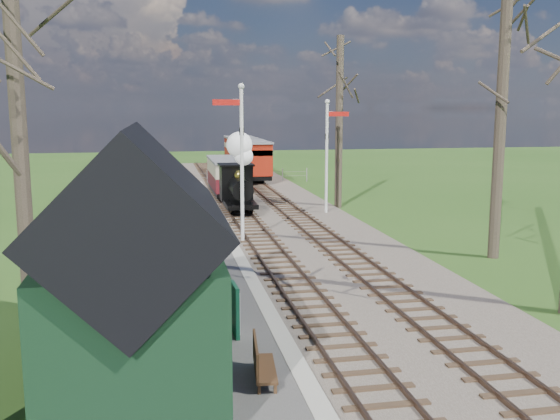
# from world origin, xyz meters

# --- Properties ---
(distant_hills) EXTENTS (114.40, 48.00, 22.02)m
(distant_hills) POSITION_xyz_m (1.40, 64.38, -16.21)
(distant_hills) COLOR #385B23
(distant_hills) RESTS_ON ground
(ballast_bed) EXTENTS (8.00, 60.00, 0.10)m
(ballast_bed) POSITION_xyz_m (1.30, 22.00, 0.05)
(ballast_bed) COLOR brown
(ballast_bed) RESTS_ON ground
(track_near) EXTENTS (1.60, 60.00, 0.15)m
(track_near) POSITION_xyz_m (0.00, 22.00, 0.10)
(track_near) COLOR brown
(track_near) RESTS_ON ground
(track_far) EXTENTS (1.60, 60.00, 0.15)m
(track_far) POSITION_xyz_m (2.60, 22.00, 0.10)
(track_far) COLOR brown
(track_far) RESTS_ON ground
(platform) EXTENTS (5.00, 44.00, 0.20)m
(platform) POSITION_xyz_m (-3.50, 14.00, 0.10)
(platform) COLOR #474442
(platform) RESTS_ON ground
(coping_strip) EXTENTS (0.40, 44.00, 0.21)m
(coping_strip) POSITION_xyz_m (-1.20, 14.00, 0.10)
(coping_strip) COLOR #B2AD9E
(coping_strip) RESTS_ON ground
(station_shed) EXTENTS (3.25, 6.30, 4.78)m
(station_shed) POSITION_xyz_m (-4.30, 4.00, 2.27)
(station_shed) COLOR black
(station_shed) RESTS_ON platform
(semaphore_near) EXTENTS (1.22, 0.24, 6.22)m
(semaphore_near) POSITION_xyz_m (-0.77, 16.00, 3.62)
(semaphore_near) COLOR silver
(semaphore_near) RESTS_ON ground
(semaphore_far) EXTENTS (1.22, 0.24, 5.72)m
(semaphore_far) POSITION_xyz_m (4.37, 22.00, 3.35)
(semaphore_far) COLOR silver
(semaphore_far) RESTS_ON ground
(bare_trees) EXTENTS (15.51, 22.39, 12.00)m
(bare_trees) POSITION_xyz_m (1.33, 10.10, 5.21)
(bare_trees) COLOR #382D23
(bare_trees) RESTS_ON ground
(fence_line) EXTENTS (12.60, 0.08, 1.00)m
(fence_line) POSITION_xyz_m (0.30, 36.00, 0.55)
(fence_line) COLOR slate
(fence_line) RESTS_ON ground
(locomotive) EXTENTS (1.59, 3.72, 3.98)m
(locomotive) POSITION_xyz_m (-0.01, 22.85, 1.86)
(locomotive) COLOR black
(locomotive) RESTS_ON ground
(coach) EXTENTS (1.86, 6.37, 1.95)m
(coach) POSITION_xyz_m (0.00, 28.91, 1.37)
(coach) COLOR black
(coach) RESTS_ON ground
(red_carriage_a) EXTENTS (2.29, 5.68, 2.41)m
(red_carriage_a) POSITION_xyz_m (2.60, 36.44, 1.64)
(red_carriage_a) COLOR black
(red_carriage_a) RESTS_ON ground
(red_carriage_b) EXTENTS (2.29, 5.68, 2.41)m
(red_carriage_b) POSITION_xyz_m (2.60, 41.94, 1.64)
(red_carriage_b) COLOR black
(red_carriage_b) RESTS_ON ground
(sign_board) EXTENTS (0.14, 0.80, 1.18)m
(sign_board) POSITION_xyz_m (-2.23, 5.56, 0.79)
(sign_board) COLOR #0E412A
(sign_board) RESTS_ON platform
(bench) EXTENTS (0.52, 1.39, 0.78)m
(bench) POSITION_xyz_m (-2.05, 3.07, 0.56)
(bench) COLOR #412917
(bench) RESTS_ON platform
(person) EXTENTS (0.37, 0.50, 1.24)m
(person) POSITION_xyz_m (-2.85, 4.19, 0.82)
(person) COLOR black
(person) RESTS_ON platform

